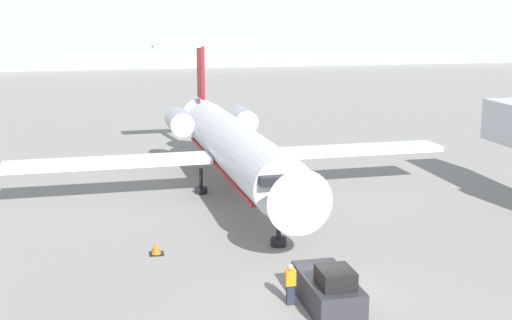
{
  "coord_description": "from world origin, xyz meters",
  "views": [
    {
      "loc": [
        -8.36,
        -25.31,
        11.66
      ],
      "look_at": [
        0.0,
        13.24,
        3.14
      ],
      "focal_mm": 50.0,
      "sensor_mm": 36.0,
      "label": 1
    }
  ],
  "objects_px": {
    "pushback_tug": "(328,290)",
    "traffic_cone_left": "(156,249)",
    "worker_near_tug": "(290,284)",
    "airplane_main": "(234,145)"
  },
  "relations": [
    {
      "from": "pushback_tug",
      "to": "traffic_cone_left",
      "type": "relative_size",
      "value": 6.28
    },
    {
      "from": "airplane_main",
      "to": "worker_near_tug",
      "type": "relative_size",
      "value": 16.46
    },
    {
      "from": "airplane_main",
      "to": "pushback_tug",
      "type": "height_order",
      "value": "airplane_main"
    },
    {
      "from": "pushback_tug",
      "to": "worker_near_tug",
      "type": "height_order",
      "value": "pushback_tug"
    },
    {
      "from": "airplane_main",
      "to": "pushback_tug",
      "type": "bearing_deg",
      "value": -88.54
    },
    {
      "from": "airplane_main",
      "to": "worker_near_tug",
      "type": "xyz_separation_m",
      "value": [
        -0.93,
        -17.37,
        -2.27
      ]
    },
    {
      "from": "worker_near_tug",
      "to": "traffic_cone_left",
      "type": "relative_size",
      "value": 2.48
    },
    {
      "from": "airplane_main",
      "to": "pushback_tug",
      "type": "relative_size",
      "value": 6.49
    },
    {
      "from": "worker_near_tug",
      "to": "traffic_cone_left",
      "type": "bearing_deg",
      "value": 123.99
    },
    {
      "from": "pushback_tug",
      "to": "traffic_cone_left",
      "type": "distance_m",
      "value": 9.81
    }
  ]
}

